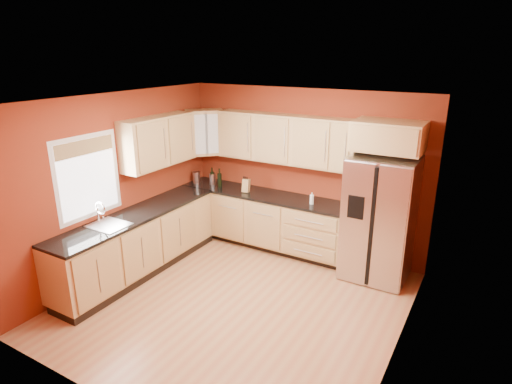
# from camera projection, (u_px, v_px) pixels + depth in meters

# --- Properties ---
(floor) EXTENTS (4.00, 4.00, 0.00)m
(floor) POSITION_uv_depth(u_px,v_px,m) (237.00, 303.00, 5.59)
(floor) COLOR #A76440
(floor) RESTS_ON ground
(ceiling) EXTENTS (4.00, 4.00, 0.00)m
(ceiling) POSITION_uv_depth(u_px,v_px,m) (234.00, 101.00, 4.77)
(ceiling) COLOR white
(ceiling) RESTS_ON wall_back
(wall_back) EXTENTS (4.00, 0.04, 2.60)m
(wall_back) POSITION_uv_depth(u_px,v_px,m) (303.00, 171.00, 6.82)
(wall_back) COLOR maroon
(wall_back) RESTS_ON floor
(wall_front) EXTENTS (4.00, 0.04, 2.60)m
(wall_front) POSITION_uv_depth(u_px,v_px,m) (105.00, 284.00, 3.54)
(wall_front) COLOR maroon
(wall_front) RESTS_ON floor
(wall_left) EXTENTS (0.04, 4.00, 2.60)m
(wall_left) POSITION_uv_depth(u_px,v_px,m) (118.00, 185.00, 6.13)
(wall_left) COLOR maroon
(wall_left) RESTS_ON floor
(wall_right) EXTENTS (0.04, 4.00, 2.60)m
(wall_right) POSITION_uv_depth(u_px,v_px,m) (405.00, 246.00, 4.23)
(wall_right) COLOR maroon
(wall_right) RESTS_ON floor
(base_cabinets_back) EXTENTS (2.90, 0.60, 0.88)m
(base_cabinets_back) POSITION_uv_depth(u_px,v_px,m) (263.00, 221.00, 7.11)
(base_cabinets_back) COLOR tan
(base_cabinets_back) RESTS_ON floor
(base_cabinets_left) EXTENTS (0.60, 2.80, 0.88)m
(base_cabinets_left) POSITION_uv_depth(u_px,v_px,m) (139.00, 244.00, 6.26)
(base_cabinets_left) COLOR tan
(base_cabinets_left) RESTS_ON floor
(countertop_back) EXTENTS (2.90, 0.62, 0.04)m
(countertop_back) POSITION_uv_depth(u_px,v_px,m) (263.00, 195.00, 6.96)
(countertop_back) COLOR black
(countertop_back) RESTS_ON base_cabinets_back
(countertop_left) EXTENTS (0.62, 2.80, 0.04)m
(countertop_left) POSITION_uv_depth(u_px,v_px,m) (136.00, 215.00, 6.11)
(countertop_left) COLOR black
(countertop_left) RESTS_ON base_cabinets_left
(upper_cabinets_back) EXTENTS (2.30, 0.33, 0.75)m
(upper_cabinets_back) POSITION_uv_depth(u_px,v_px,m) (285.00, 139.00, 6.64)
(upper_cabinets_back) COLOR tan
(upper_cabinets_back) RESTS_ON wall_back
(upper_cabinets_left) EXTENTS (0.33, 1.35, 0.75)m
(upper_cabinets_left) POSITION_uv_depth(u_px,v_px,m) (159.00, 141.00, 6.48)
(upper_cabinets_left) COLOR tan
(upper_cabinets_left) RESTS_ON wall_left
(corner_upper_cabinet) EXTENTS (0.67, 0.67, 0.75)m
(corner_upper_cabinet) POSITION_uv_depth(u_px,v_px,m) (205.00, 132.00, 7.18)
(corner_upper_cabinet) COLOR tan
(corner_upper_cabinet) RESTS_ON wall_back
(over_fridge_cabinet) EXTENTS (0.92, 0.60, 0.40)m
(over_fridge_cabinet) POSITION_uv_depth(u_px,v_px,m) (388.00, 136.00, 5.70)
(over_fridge_cabinet) COLOR tan
(over_fridge_cabinet) RESTS_ON wall_back
(refrigerator) EXTENTS (0.90, 0.75, 1.78)m
(refrigerator) POSITION_uv_depth(u_px,v_px,m) (379.00, 219.00, 6.00)
(refrigerator) COLOR silver
(refrigerator) RESTS_ON floor
(window) EXTENTS (0.03, 0.90, 1.00)m
(window) POSITION_uv_depth(u_px,v_px,m) (88.00, 177.00, 5.63)
(window) COLOR white
(window) RESTS_ON wall_left
(sink_faucet) EXTENTS (0.50, 0.42, 0.30)m
(sink_faucet) POSITION_uv_depth(u_px,v_px,m) (108.00, 215.00, 5.65)
(sink_faucet) COLOR silver
(sink_faucet) RESTS_ON countertop_left
(canister_left) EXTENTS (0.15, 0.15, 0.20)m
(canister_left) POSITION_uv_depth(u_px,v_px,m) (196.00, 177.00, 7.47)
(canister_left) COLOR silver
(canister_left) RESTS_ON countertop_back
(canister_right) EXTENTS (0.13, 0.13, 0.19)m
(canister_right) POSITION_uv_depth(u_px,v_px,m) (213.00, 179.00, 7.40)
(canister_right) COLOR silver
(canister_right) RESTS_ON countertop_back
(wine_bottle_a) EXTENTS (0.07, 0.07, 0.30)m
(wine_bottle_a) POSITION_uv_depth(u_px,v_px,m) (212.00, 176.00, 7.40)
(wine_bottle_a) COLOR black
(wine_bottle_a) RESTS_ON countertop_back
(wine_bottle_b) EXTENTS (0.09, 0.09, 0.33)m
(wine_bottle_b) POSITION_uv_depth(u_px,v_px,m) (220.00, 178.00, 7.24)
(wine_bottle_b) COLOR black
(wine_bottle_b) RESTS_ON countertop_back
(knife_block) EXTENTS (0.12, 0.11, 0.22)m
(knife_block) POSITION_uv_depth(u_px,v_px,m) (246.00, 186.00, 7.00)
(knife_block) COLOR tan
(knife_block) RESTS_ON countertop_back
(soap_dispenser) EXTENTS (0.06, 0.06, 0.18)m
(soap_dispenser) POSITION_uv_depth(u_px,v_px,m) (312.00, 198.00, 6.46)
(soap_dispenser) COLOR white
(soap_dispenser) RESTS_ON countertop_back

